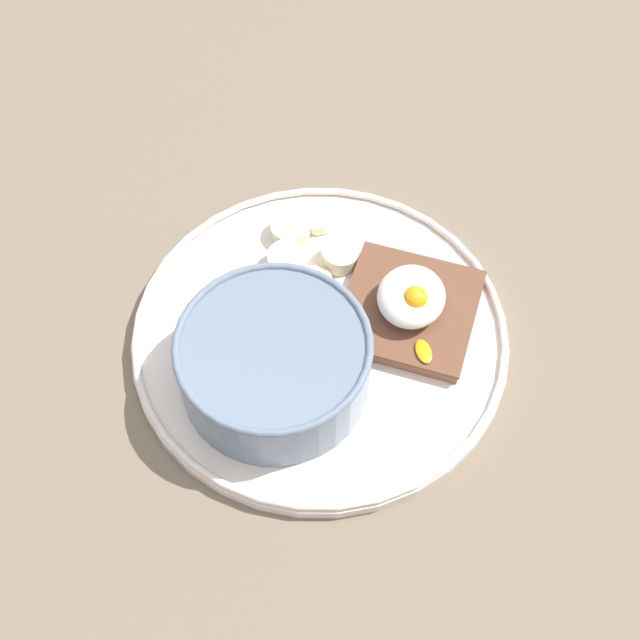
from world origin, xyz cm
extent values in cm
cube|color=#6F604E|center=(0.00, 0.00, 1.00)|extent=(120.00, 120.00, 2.00)
cylinder|color=silver|center=(0.00, 0.00, 2.50)|extent=(29.80, 29.80, 1.00)
torus|color=silver|center=(0.00, 0.00, 3.30)|extent=(29.60, 29.60, 0.60)
cylinder|color=slate|center=(-5.03, 1.97, 5.65)|extent=(14.35, 14.35, 5.29)
torus|color=slate|center=(-5.03, 1.97, 8.29)|extent=(14.55, 14.55, 0.60)
cylinder|color=beige|center=(-5.03, 1.97, 5.43)|extent=(12.95, 12.95, 4.47)
ellipsoid|color=beige|center=(-5.03, 1.97, 7.47)|extent=(12.30, 12.30, 1.20)
ellipsoid|color=#926E4F|center=(-6.11, 0.33, 7.83)|extent=(1.39, 1.85, 0.71)
ellipsoid|color=tan|center=(-5.35, 1.33, 7.76)|extent=(1.59, 1.30, 0.59)
ellipsoid|color=tan|center=(-7.59, 2.63, 7.72)|extent=(1.38, 1.39, 0.51)
ellipsoid|color=#D2AE8D|center=(-2.93, 0.97, 7.72)|extent=(1.36, 1.36, 0.50)
ellipsoid|color=tan|center=(-2.13, -0.75, 7.87)|extent=(2.00, 2.25, 0.81)
ellipsoid|color=beige|center=(-0.93, 1.23, 7.78)|extent=(1.22, 1.60, 0.61)
ellipsoid|color=beige|center=(-4.38, 1.93, 7.83)|extent=(1.09, 1.68, 0.72)
cube|color=brown|center=(3.82, -6.24, 4.12)|extent=(10.38, 10.38, 0.30)
cube|color=brown|center=(3.82, -6.24, 3.61)|extent=(10.18, 10.18, 1.22)
ellipsoid|color=white|center=(3.82, -6.24, 5.61)|extent=(5.84, 5.33, 2.78)
sphere|color=orange|center=(3.14, -6.64, 6.33)|extent=(2.18, 2.18, 2.18)
ellipsoid|color=orange|center=(0.37, -8.29, 4.42)|extent=(2.49, 2.15, 0.36)
cylinder|color=#F2E7BA|center=(7.17, 0.61, 3.80)|extent=(4.50, 4.51, 1.78)
cylinder|color=#BDB491|center=(7.17, 0.61, 4.49)|extent=(0.80, 0.80, 0.19)
cylinder|color=beige|center=(8.68, 5.33, 3.69)|extent=(4.71, 4.71, 1.40)
cylinder|color=#B5AE87|center=(8.68, 5.33, 4.38)|extent=(0.85, 0.85, 0.13)
cylinder|color=#EFE7BE|center=(5.52, 4.65, 3.78)|extent=(4.41, 4.48, 1.79)
cylinder|color=#BAB494|center=(5.52, 4.65, 4.43)|extent=(0.79, 0.79, 0.21)
cylinder|color=beige|center=(4.31, 1.76, 3.43)|extent=(3.72, 3.72, 0.86)
cylinder|color=#BFAD8C|center=(4.31, 1.76, 3.85)|extent=(0.67, 0.67, 0.12)
cylinder|color=#F3E6C5|center=(10.50, 3.46, 3.52)|extent=(3.09, 3.16, 1.16)
cylinder|color=#BDB49A|center=(10.50, 3.46, 3.96)|extent=(0.56, 0.56, 0.17)
camera|label=1|loc=(-35.26, -11.05, 62.89)|focal=50.00mm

